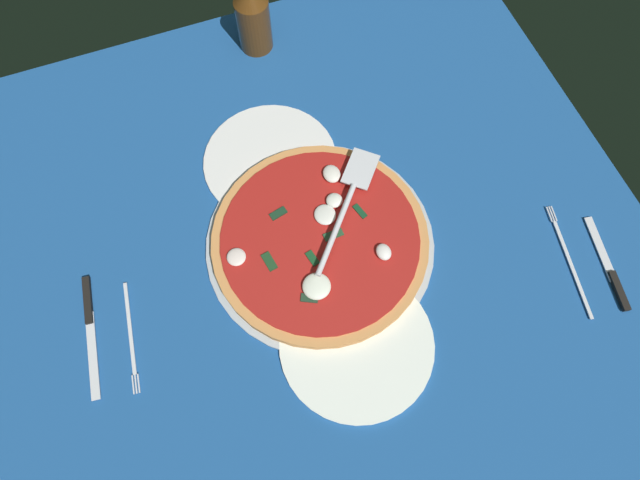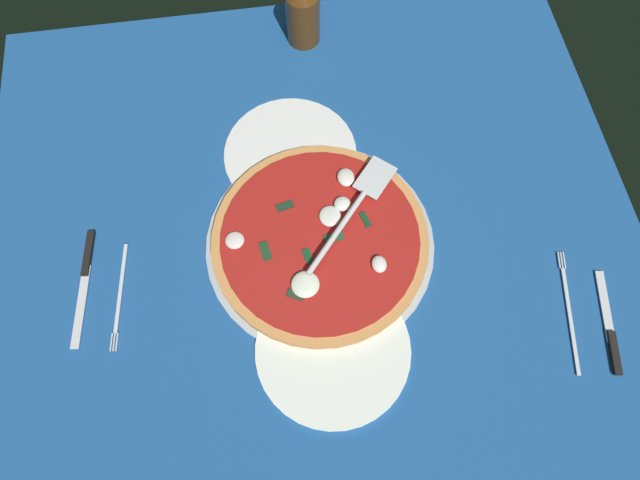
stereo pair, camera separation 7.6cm
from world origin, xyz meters
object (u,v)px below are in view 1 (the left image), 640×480
(dinner_plate_right, at_px, (270,161))
(pizza_server, at_px, (346,205))
(place_setting_far, at_px, (110,332))
(beer_bottle, at_px, (253,15))
(dinner_plate_left, at_px, (356,344))
(place_setting_near, at_px, (589,267))
(pizza, at_px, (320,240))

(dinner_plate_right, relative_size, pizza_server, 1.19)
(dinner_plate_right, relative_size, place_setting_far, 1.13)
(dinner_plate_right, xyz_separation_m, beer_bottle, (0.28, -0.06, 0.08))
(dinner_plate_left, xyz_separation_m, place_setting_near, (-0.02, -0.43, -0.00))
(dinner_plate_left, distance_m, dinner_plate_right, 0.38)
(pizza, relative_size, place_setting_near, 1.59)
(place_setting_near, relative_size, beer_bottle, 1.08)
(pizza, xyz_separation_m, place_setting_near, (-0.20, -0.42, -0.02))
(pizza, relative_size, place_setting_far, 1.70)
(dinner_plate_left, relative_size, beer_bottle, 1.15)
(dinner_plate_left, bearing_deg, place_setting_far, 66.44)
(place_setting_near, xyz_separation_m, place_setting_far, (0.18, 0.80, 0.00))
(dinner_plate_left, height_order, beer_bottle, beer_bottle)
(pizza, height_order, place_setting_far, pizza)
(pizza, relative_size, pizza_server, 1.79)
(beer_bottle, bearing_deg, dinner_plate_left, 176.31)
(dinner_plate_right, distance_m, pizza, 0.19)
(dinner_plate_right, distance_m, beer_bottle, 0.30)
(dinner_plate_right, height_order, beer_bottle, beer_bottle)
(dinner_plate_right, relative_size, place_setting_near, 1.06)
(dinner_plate_left, distance_m, pizza, 0.19)
(dinner_plate_left, height_order, place_setting_near, place_setting_near)
(dinner_plate_left, height_order, pizza_server, pizza_server)
(dinner_plate_left, relative_size, place_setting_near, 1.07)
(dinner_plate_right, xyz_separation_m, place_setting_near, (-0.39, -0.45, -0.00))
(dinner_plate_right, relative_size, beer_bottle, 1.14)
(dinner_plate_left, height_order, pizza, pizza)
(place_setting_far, xyz_separation_m, beer_bottle, (0.49, -0.41, 0.08))
(dinner_plate_right, height_order, place_setting_far, place_setting_far)
(pizza, bearing_deg, place_setting_near, -115.82)
(place_setting_near, bearing_deg, dinner_plate_right, 59.19)
(dinner_plate_left, height_order, dinner_plate_right, same)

